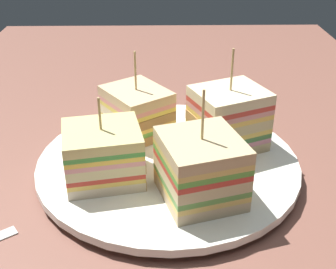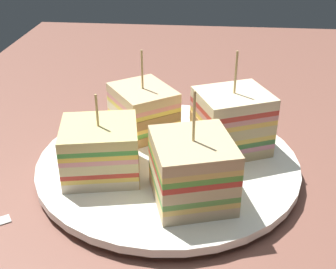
{
  "view_description": "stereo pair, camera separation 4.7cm",
  "coord_description": "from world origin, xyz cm",
  "px_view_note": "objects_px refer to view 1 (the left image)",
  "views": [
    {
      "loc": [
        41.03,
        -0.77,
        26.98
      ],
      "look_at": [
        0.0,
        0.0,
        4.56
      ],
      "focal_mm": 47.37,
      "sensor_mm": 36.0,
      "label": 1
    },
    {
      "loc": [
        40.85,
        3.9,
        26.98
      ],
      "look_at": [
        0.0,
        0.0,
        4.56
      ],
      "focal_mm": 47.37,
      "sensor_mm": 36.0,
      "label": 2
    }
  ],
  "objects_px": {
    "plate": "(168,163)",
    "sandwich_wedge_2": "(103,154)",
    "sandwich_wedge_0": "(228,119)",
    "sandwich_wedge_3": "(200,168)",
    "sandwich_wedge_1": "(137,111)"
  },
  "relations": [
    {
      "from": "plate",
      "to": "sandwich_wedge_1",
      "type": "distance_m",
      "value": 0.08
    },
    {
      "from": "sandwich_wedge_3",
      "to": "sandwich_wedge_1",
      "type": "bearing_deg",
      "value": 9.56
    },
    {
      "from": "plate",
      "to": "sandwich_wedge_2",
      "type": "distance_m",
      "value": 0.08
    },
    {
      "from": "plate",
      "to": "sandwich_wedge_2",
      "type": "xyz_separation_m",
      "value": [
        0.03,
        -0.06,
        0.03
      ]
    },
    {
      "from": "sandwich_wedge_1",
      "to": "sandwich_wedge_3",
      "type": "distance_m",
      "value": 0.15
    },
    {
      "from": "sandwich_wedge_0",
      "to": "sandwich_wedge_2",
      "type": "relative_size",
      "value": 1.29
    },
    {
      "from": "sandwich_wedge_2",
      "to": "sandwich_wedge_3",
      "type": "height_order",
      "value": "sandwich_wedge_3"
    },
    {
      "from": "plate",
      "to": "sandwich_wedge_0",
      "type": "distance_m",
      "value": 0.08
    },
    {
      "from": "plate",
      "to": "sandwich_wedge_0",
      "type": "height_order",
      "value": "sandwich_wedge_0"
    },
    {
      "from": "sandwich_wedge_1",
      "to": "sandwich_wedge_2",
      "type": "xyz_separation_m",
      "value": [
        0.1,
        -0.03,
        0.0
      ]
    },
    {
      "from": "sandwich_wedge_1",
      "to": "plate",
      "type": "bearing_deg",
      "value": -6.28
    },
    {
      "from": "plate",
      "to": "sandwich_wedge_1",
      "type": "bearing_deg",
      "value": -150.96
    },
    {
      "from": "plate",
      "to": "sandwich_wedge_3",
      "type": "relative_size",
      "value": 2.58
    },
    {
      "from": "sandwich_wedge_0",
      "to": "sandwich_wedge_3",
      "type": "xyz_separation_m",
      "value": [
        0.1,
        -0.04,
        -0.0
      ]
    },
    {
      "from": "plate",
      "to": "sandwich_wedge_3",
      "type": "xyz_separation_m",
      "value": [
        0.07,
        0.03,
        0.04
      ]
    }
  ]
}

